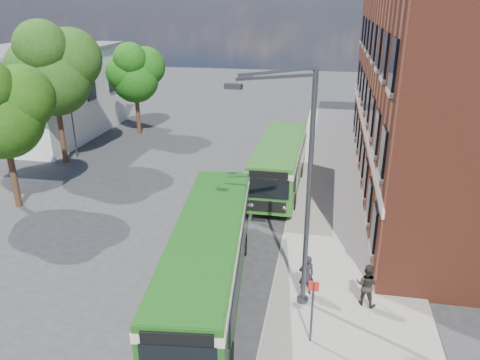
# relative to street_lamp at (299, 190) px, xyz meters

# --- Properties ---
(ground) EXTENTS (120.00, 120.00, 0.00)m
(ground) POSITION_rel_street_lamp_xyz_m (-4.84, 2.00, -4.79)
(ground) COLOR #2C2C2F
(ground) RESTS_ON ground
(pavement) EXTENTS (6.00, 48.00, 0.15)m
(pavement) POSITION_rel_street_lamp_xyz_m (2.16, 10.00, -4.72)
(pavement) COLOR gray
(pavement) RESTS_ON ground
(kerb_line) EXTENTS (0.12, 48.00, 0.01)m
(kerb_line) POSITION_rel_street_lamp_xyz_m (-0.89, 10.00, -4.79)
(kerb_line) COLOR beige
(kerb_line) RESTS_ON ground
(brick_office) EXTENTS (12.10, 26.00, 14.20)m
(brick_office) POSITION_rel_street_lamp_xyz_m (9.16, 14.00, 2.18)
(brick_office) COLOR maroon
(brick_office) RESTS_ON ground
(white_building) EXTENTS (9.40, 13.40, 7.30)m
(white_building) POSITION_rel_street_lamp_xyz_m (-22.84, 20.00, -1.13)
(white_building) COLOR silver
(white_building) RESTS_ON ground
(flagpole) EXTENTS (0.95, 0.10, 9.00)m
(flagpole) POSITION_rel_street_lamp_xyz_m (-17.29, 15.00, 0.15)
(flagpole) COLOR #343739
(flagpole) RESTS_ON ground
(street_lamp) EXTENTS (2.96, 2.38, 9.00)m
(street_lamp) POSITION_rel_street_lamp_xyz_m (0.00, 0.00, 0.00)
(street_lamp) COLOR #343739
(street_lamp) RESTS_ON ground
(bus_stop_sign) EXTENTS (0.35, 0.08, 2.52)m
(bus_stop_sign) POSITION_rel_street_lamp_xyz_m (0.76, -2.20, -3.28)
(bus_stop_sign) COLOR #343739
(bus_stop_sign) RESTS_ON ground
(bus_front) EXTENTS (3.89, 12.20, 3.02)m
(bus_front) POSITION_rel_street_lamp_xyz_m (-3.37, 0.07, -2.96)
(bus_front) COLOR #1A5016
(bus_front) RESTS_ON ground
(bus_rear) EXTENTS (2.74, 9.98, 3.02)m
(bus_rear) POSITION_rel_street_lamp_xyz_m (-1.84, 11.63, -2.96)
(bus_rear) COLOR #2D6621
(bus_rear) RESTS_ON ground
(pedestrian_a) EXTENTS (0.75, 0.64, 1.73)m
(pedestrian_a) POSITION_rel_street_lamp_xyz_m (0.44, 0.49, -3.77)
(pedestrian_a) COLOR black
(pedestrian_a) RESTS_ON pavement
(pedestrian_b) EXTENTS (1.01, 0.90, 1.71)m
(pedestrian_b) POSITION_rel_street_lamp_xyz_m (2.72, 0.28, -3.78)
(pedestrian_b) COLOR black
(pedestrian_b) RESTS_ON pavement
(tree_left) EXTENTS (4.96, 4.72, 8.38)m
(tree_left) POSITION_rel_street_lamp_xyz_m (-16.07, 6.17, 0.89)
(tree_left) COLOR #3A2215
(tree_left) RESTS_ON ground
(tree_mid) EXTENTS (5.85, 5.56, 9.88)m
(tree_mid) POSITION_rel_street_lamp_xyz_m (-17.46, 13.66, 1.92)
(tree_mid) COLOR #3A2215
(tree_mid) RESTS_ON ground
(tree_right) EXTENTS (4.61, 4.38, 7.78)m
(tree_right) POSITION_rel_street_lamp_xyz_m (-15.17, 21.93, 0.49)
(tree_right) COLOR #3A2215
(tree_right) RESTS_ON ground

